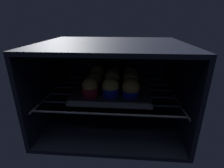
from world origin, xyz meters
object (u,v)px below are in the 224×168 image
muffin_row0_col1 (111,88)px  muffin_row2_col0 (98,75)px  muffin_row2_col1 (113,76)px  muffin_row0_col0 (90,87)px  muffin_row2_col2 (130,76)px  muffin_row1_col0 (95,81)px  muffin_row0_col2 (131,88)px  baking_tray (112,89)px  muffin_row1_col1 (112,80)px  muffin_row1_col2 (130,81)px

muffin_row0_col1 → muffin_row2_col0: 17.42cm
muffin_row2_col1 → muffin_row0_col1: bearing=-89.0°
muffin_row0_col0 → muffin_row2_col2: (16.32, 16.08, 0.05)cm
muffin_row0_col0 → muffin_row0_col1: (8.43, 0.36, -0.04)cm
muffin_row1_col0 → muffin_row0_col2: bearing=-27.1°
muffin_row2_col1 → muffin_row2_col2: 8.16cm
muffin_row0_col1 → muffin_row2_col1: size_ratio=1.04×
baking_tray → muffin_row2_col2: (8.07, 7.88, 4.11)cm
muffin_row1_col1 → muffin_row2_col1: bearing=91.8°
muffin_row0_col0 → muffin_row1_col1: 12.03cm
muffin_row1_col2 → baking_tray: bearing=177.4°
muffin_row1_col2 → muffin_row2_col2: bearing=89.9°
muffin_row1_col1 → muffin_row2_col2: bearing=43.4°
muffin_row1_col2 → muffin_row2_col2: muffin_row1_col2 is taller
muffin_row0_col1 → muffin_row1_col0: 11.46cm
muffin_row0_col0 → muffin_row0_col1: size_ratio=0.97×
muffin_row0_col2 → muffin_row2_col0: size_ratio=0.92×
muffin_row1_col0 → muffin_row2_col0: (0.12, 7.33, 0.70)cm
baking_tray → muffin_row0_col2: bearing=-43.7°
muffin_row0_col0 → baking_tray: bearing=44.8°
muffin_row0_col1 → muffin_row2_col2: size_ratio=0.99×
muffin_row0_col2 → muffin_row1_col2: bearing=90.6°
muffin_row0_col1 → muffin_row2_col0: bearing=116.8°
baking_tray → muffin_row1_col0: size_ratio=4.48×
baking_tray → muffin_row2_col1: muffin_row2_col1 is taller
muffin_row1_col2 → muffin_row2_col0: size_ratio=0.98×
muffin_row0_col2 → muffin_row1_col2: muffin_row1_col2 is taller
muffin_row0_col0 → muffin_row2_col1: 17.99cm
muffin_row0_col0 → muffin_row0_col1: 8.44cm
muffin_row0_col0 → muffin_row1_col1: (8.40, 8.60, 0.27)cm
muffin_row0_col0 → muffin_row1_col0: (0.45, 8.58, -0.41)cm
muffin_row2_col2 → muffin_row0_col0: bearing=-135.4°
muffin_row0_col0 → muffin_row2_col1: bearing=63.0°
baking_tray → muffin_row2_col0: (-7.68, 7.70, 4.35)cm
muffin_row1_col0 → muffin_row2_col2: size_ratio=0.90×
muffin_row0_col1 → muffin_row1_col1: muffin_row1_col1 is taller
baking_tray → muffin_row1_col1: muffin_row1_col1 is taller
muffin_row1_col2 → muffin_row2_col0: 17.68cm
muffin_row0_col1 → muffin_row2_col1: 15.68cm
muffin_row0_col1 → muffin_row0_col2: bearing=0.6°
muffin_row0_col2 → muffin_row2_col2: muffin_row2_col2 is taller
muffin_row0_col1 → muffin_row0_col2: (7.95, 0.08, -0.13)cm
muffin_row1_col0 → muffin_row1_col1: size_ratio=0.87×
muffin_row1_col0 → muffin_row1_col1: bearing=0.2°
muffin_row2_col0 → muffin_row1_col1: bearing=-43.0°
muffin_row0_col1 → muffin_row1_col2: (7.87, 7.47, 0.15)cm
muffin_row1_col0 → muffin_row2_col1: 10.73cm
muffin_row2_col0 → muffin_row2_col1: size_ratio=1.10×
muffin_row2_col2 → muffin_row2_col1: bearing=-179.6°
muffin_row0_col0 → muffin_row2_col2: 22.92cm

